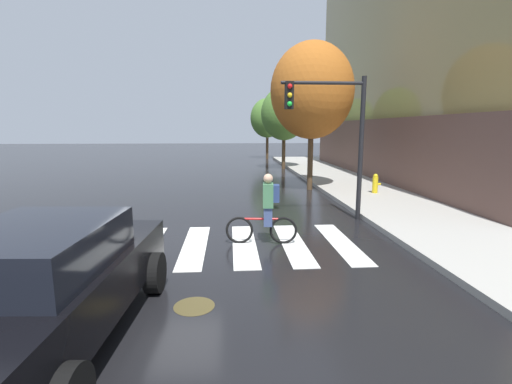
# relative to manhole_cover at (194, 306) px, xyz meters

# --- Properties ---
(ground_plane) EXTENTS (120.00, 120.00, 0.00)m
(ground_plane) POSITION_rel_manhole_cover_xyz_m (-0.93, 2.99, -0.00)
(ground_plane) COLOR black
(crosswalk_stripes) EXTENTS (8.74, 3.23, 0.01)m
(crosswalk_stripes) POSITION_rel_manhole_cover_xyz_m (-0.85, 2.99, 0.00)
(crosswalk_stripes) COLOR silver
(crosswalk_stripes) RESTS_ON ground
(manhole_cover) EXTENTS (0.64, 0.64, 0.01)m
(manhole_cover) POSITION_rel_manhole_cover_xyz_m (0.00, 0.00, 0.00)
(manhole_cover) COLOR #473D1E
(manhole_cover) RESTS_ON ground
(sedan_near) EXTENTS (2.40, 4.71, 1.59)m
(sedan_near) POSITION_rel_manhole_cover_xyz_m (-1.76, -0.87, 0.82)
(sedan_near) COLOR black
(sedan_near) RESTS_ON ground
(cyclist) EXTENTS (1.71, 0.38, 1.69)m
(cyclist) POSITION_rel_manhole_cover_xyz_m (1.44, 3.04, 0.84)
(cyclist) COLOR black
(cyclist) RESTS_ON ground
(traffic_light_near) EXTENTS (2.47, 0.28, 4.20)m
(traffic_light_near) POSITION_rel_manhole_cover_xyz_m (3.62, 5.22, 2.86)
(traffic_light_near) COLOR black
(traffic_light_near) RESTS_ON ground
(fire_hydrant) EXTENTS (0.33, 0.22, 0.78)m
(fire_hydrant) POSITION_rel_manhole_cover_xyz_m (6.45, 8.85, 0.53)
(fire_hydrant) COLOR gold
(fire_hydrant) RESTS_ON sidewalk
(street_tree_near) EXTENTS (3.60, 3.60, 6.40)m
(street_tree_near) POSITION_rel_manhole_cover_xyz_m (4.19, 10.76, 4.32)
(street_tree_near) COLOR #4C3823
(street_tree_near) RESTS_ON ground
(street_tree_mid) EXTENTS (3.07, 3.07, 5.46)m
(street_tree_mid) POSITION_rel_manhole_cover_xyz_m (4.27, 19.35, 3.68)
(street_tree_mid) COLOR #4C3823
(street_tree_mid) RESTS_ON ground
(street_tree_far) EXTENTS (3.03, 3.03, 5.38)m
(street_tree_far) POSITION_rel_manhole_cover_xyz_m (4.03, 27.86, 3.63)
(street_tree_far) COLOR #4C3823
(street_tree_far) RESTS_ON ground
(corner_building) EXTENTS (14.40, 21.12, 14.44)m
(corner_building) POSITION_rel_manhole_cover_xyz_m (15.20, 13.76, 7.16)
(corner_building) COLOR brown
(corner_building) RESTS_ON ground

